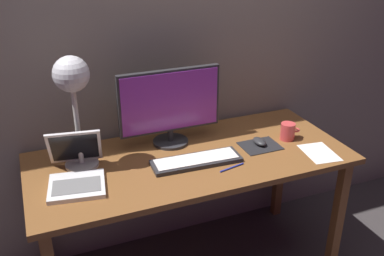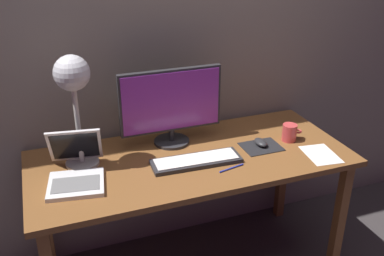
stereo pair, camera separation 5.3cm
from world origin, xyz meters
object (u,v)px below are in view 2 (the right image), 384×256
Objects in this scene: keyboard_main at (195,161)px; coffee_mug at (290,133)px; monitor at (171,104)px; pen at (232,168)px; mouse at (261,142)px; desk_lamp at (73,83)px; laptop at (76,165)px.

keyboard_main is 3.97× the size of coffee_mug.
pen is (0.18, -0.36, -0.22)m from monitor.
monitor reaches higher than mouse.
keyboard_main is 0.68m from desk_lamp.
keyboard_main is 1.19× the size of laptop.
laptop is 0.37m from desk_lamp.
mouse is (0.90, -0.13, -0.39)m from desk_lamp.
mouse is at bearing -24.77° from monitor.
keyboard_main is at bearing -174.31° from coffee_mug.
monitor is at bearing 162.17° from coffee_mug.
keyboard_main is at bearing 141.79° from pen.
keyboard_main reaches higher than pen.
monitor is 4.78× the size of coffee_mug.
coffee_mug reaches higher than mouse.
monitor is at bearing 19.20° from laptop.
mouse is at bearing 33.96° from pen.
desk_lamp reaches higher than pen.
coffee_mug is (1.08, -0.13, -0.37)m from desk_lamp.
coffee_mug is (0.56, 0.06, 0.03)m from keyboard_main.
monitor is 0.51m from mouse.
coffee_mug is at bearing -6.64° from desk_lamp.
desk_lamp is 0.99m from mouse.
desk_lamp reaches higher than keyboard_main.
pen is at bearing -158.20° from coffee_mug.
keyboard_main is at bearing -19.31° from desk_lamp.
coffee_mug reaches higher than pen.
keyboard_main is (0.04, -0.25, -0.21)m from monitor.
desk_lamp is at bearing 171.89° from mouse.
desk_lamp is at bearing -171.90° from monitor.
laptop is at bearing 179.00° from mouse.
desk_lamp is 0.83m from pen.
pen is (-0.24, -0.16, -0.02)m from mouse.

